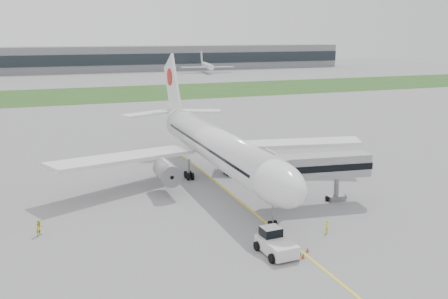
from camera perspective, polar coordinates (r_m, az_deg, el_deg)
name	(u,v)px	position (r m, az deg, el deg)	size (l,w,h in m)	color
ground	(225,190)	(70.30, 0.15, -4.64)	(600.00, 600.00, 0.00)	gray
apron_markings	(239,201)	(65.89, 1.71, -5.88)	(70.00, 70.00, 0.04)	yellow
grass_strip	(107,94)	(185.32, -13.27, 6.19)	(600.00, 50.00, 0.02)	#22481B
terminal_building	(79,59)	(293.72, -16.29, 9.86)	(320.00, 22.30, 14.00)	slate
airliner	(214,144)	(73.23, -1.20, 0.68)	(48.13, 53.95, 17.88)	white
pushback_tug	(275,242)	(50.96, 5.86, -10.52)	(3.38, 4.81, 2.39)	silver
jet_bridge	(313,167)	(64.26, 10.08, -2.03)	(14.45, 4.78, 6.59)	#9C9D9F
safety_cone_left	(303,256)	(50.46, 9.04, -11.94)	(0.36, 0.36, 0.49)	#D5480B
safety_cone_right	(308,250)	(51.89, 9.54, -11.23)	(0.36, 0.36, 0.49)	#D5480B
ground_crew_near	(327,226)	(56.73, 11.66, -8.58)	(0.55, 0.36, 1.51)	yellow
ground_crew_far	(40,228)	(58.37, -20.32, -8.41)	(0.84, 0.65, 1.72)	yellow
distant_aircraft_right	(207,73)	(276.90, -1.91, 8.75)	(28.91, 25.51, 11.05)	white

